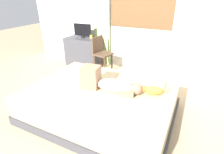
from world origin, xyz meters
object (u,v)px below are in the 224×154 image
at_px(person_lying, 108,83).
at_px(chair_by_desk, 101,51).
at_px(bed, 101,102).
at_px(cup, 91,37).
at_px(cat, 153,90).
at_px(desk, 84,51).
at_px(tv_monitor, 83,30).

relative_size(person_lying, chair_by_desk, 1.10).
bearing_deg(bed, cup, 125.22).
relative_size(person_lying, cat, 2.69).
height_order(cup, chair_by_desk, chair_by_desk).
relative_size(person_lying, desk, 1.05).
bearing_deg(chair_by_desk, tv_monitor, 162.66).
xyz_separation_m(bed, cat, (0.75, 0.21, 0.30)).
relative_size(bed, person_lying, 2.36).
bearing_deg(person_lying, bed, -148.24).
bearing_deg(person_lying, chair_by_desk, 122.83).
bearing_deg(chair_by_desk, bed, -61.14).
xyz_separation_m(cup, chair_by_desk, (0.38, -0.20, -0.28)).
xyz_separation_m(bed, person_lying, (0.10, 0.06, 0.34)).
height_order(person_lying, desk, person_lying).
relative_size(bed, desk, 2.48).
distance_m(desk, tv_monitor, 0.55).
bearing_deg(tv_monitor, person_lying, -46.62).
distance_m(person_lying, desk, 2.29).
bearing_deg(desk, tv_monitor, 180.00).
xyz_separation_m(person_lying, desk, (-1.56, 1.66, -0.20)).
bearing_deg(person_lying, cup, 128.48).
height_order(cat, cup, cup).
distance_m(cat, desk, 2.68).
relative_size(desk, chair_by_desk, 1.05).
xyz_separation_m(cat, tv_monitor, (-2.22, 1.52, 0.40)).
distance_m(bed, person_lying, 0.37).
bearing_deg(bed, person_lying, 31.76).
height_order(person_lying, cat, person_lying).
xyz_separation_m(cat, chair_by_desk, (-1.59, 1.32, -0.01)).
bearing_deg(person_lying, desk, 133.22).
bearing_deg(cup, cat, -37.67).
height_order(bed, desk, desk).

